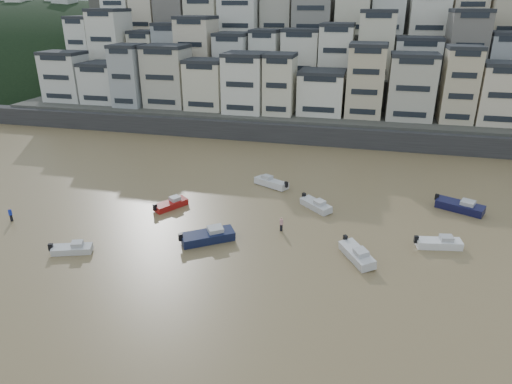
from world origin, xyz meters
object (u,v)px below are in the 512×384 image
(boat_d, at_px, (439,241))
(boat_h, at_px, (271,181))
(boat_e, at_px, (316,204))
(person_pink, at_px, (281,224))
(boat_g, at_px, (460,205))
(boat_f, at_px, (171,203))
(boat_b, at_px, (357,253))
(person_blue, at_px, (11,214))
(boat_c, at_px, (208,235))
(boat_j, at_px, (72,248))

(boat_d, relative_size, boat_h, 0.92)
(boat_d, distance_m, boat_e, 15.68)
(person_pink, bearing_deg, boat_g, 27.37)
(boat_f, bearing_deg, boat_b, -75.85)
(boat_e, bearing_deg, boat_f, -123.67)
(boat_b, xyz_separation_m, boat_g, (12.19, 15.27, 0.09))
(boat_f, relative_size, boat_b, 0.88)
(boat_h, relative_size, person_blue, 3.27)
(boat_g, bearing_deg, boat_c, -126.37)
(boat_d, bearing_deg, person_blue, 176.03)
(person_blue, relative_size, person_pink, 1.00)
(boat_j, relative_size, boat_d, 0.86)
(boat_f, relative_size, boat_e, 0.96)
(boat_d, height_order, boat_c, boat_c)
(boat_c, height_order, boat_b, boat_c)
(boat_j, height_order, boat_d, boat_d)
(boat_j, relative_size, boat_e, 0.86)
(boat_b, relative_size, boat_e, 1.08)
(boat_f, distance_m, boat_b, 24.87)
(boat_d, height_order, boat_f, boat_d)
(person_blue, height_order, person_pink, same)
(boat_b, height_order, boat_g, boat_g)
(boat_c, bearing_deg, boat_g, -6.50)
(boat_c, bearing_deg, boat_e, 12.89)
(boat_b, bearing_deg, boat_f, -137.30)
(boat_b, distance_m, person_blue, 41.08)
(boat_d, bearing_deg, boat_h, 138.15)
(boat_b, height_order, person_pink, person_pink)
(boat_d, height_order, boat_e, boat_d)
(boat_c, relative_size, boat_h, 1.12)
(boat_d, distance_m, person_blue, 49.91)
(boat_f, xyz_separation_m, person_blue, (-17.27, -8.18, 0.19))
(person_pink, bearing_deg, person_blue, -170.53)
(boat_f, height_order, boat_b, boat_b)
(boat_j, xyz_separation_m, person_blue, (-11.81, 4.98, 0.26))
(boat_h, distance_m, boat_f, 15.18)
(boat_c, height_order, person_pink, boat_c)
(boat_h, bearing_deg, boat_c, 105.81)
(boat_h, bearing_deg, person_blue, 59.73)
(boat_j, height_order, person_blue, person_blue)
(boat_f, bearing_deg, boat_j, -171.55)
(boat_c, distance_m, person_pink, 8.67)
(boat_f, bearing_deg, boat_d, -63.41)
(boat_g, bearing_deg, boat_d, -84.19)
(boat_f, bearing_deg, boat_h, -15.16)
(boat_b, relative_size, boat_g, 0.90)
(boat_f, xyz_separation_m, person_pink, (15.03, -2.79, 0.19))
(boat_d, bearing_deg, boat_e, 143.96)
(boat_b, xyz_separation_m, person_pink, (-8.78, 4.41, 0.10))
(boat_j, bearing_deg, boat_g, 7.75)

